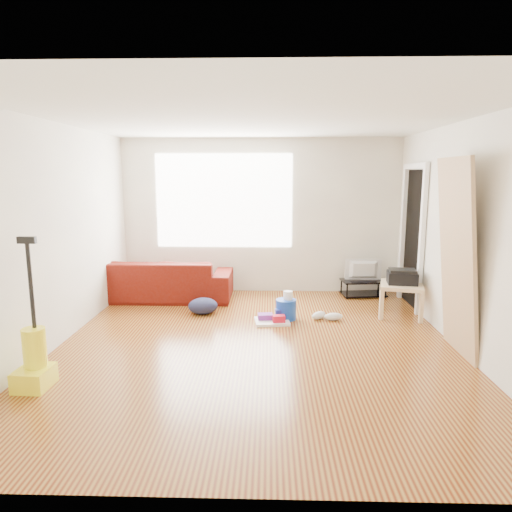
{
  "coord_description": "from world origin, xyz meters",
  "views": [
    {
      "loc": [
        0.14,
        -4.94,
        1.92
      ],
      "look_at": [
        -0.02,
        0.6,
        0.93
      ],
      "focal_mm": 32.0,
      "sensor_mm": 36.0,
      "label": 1
    }
  ],
  "objects_px": {
    "sofa": "(163,299)",
    "bucket": "(286,319)",
    "side_table": "(401,289)",
    "vacuum": "(34,360)",
    "cleaning_tray": "(273,319)",
    "backpack": "(203,314)",
    "tv_stand": "(363,287)"
  },
  "relations": [
    {
      "from": "sofa",
      "to": "bucket",
      "type": "xyz_separation_m",
      "value": [
        1.9,
        -0.98,
        0.0
      ]
    },
    {
      "from": "side_table",
      "to": "vacuum",
      "type": "xyz_separation_m",
      "value": [
        -3.95,
        -2.25,
        -0.13
      ]
    },
    {
      "from": "sofa",
      "to": "side_table",
      "type": "bearing_deg",
      "value": 167.39
    },
    {
      "from": "bucket",
      "to": "vacuum",
      "type": "relative_size",
      "value": 0.2
    },
    {
      "from": "sofa",
      "to": "vacuum",
      "type": "bearing_deg",
      "value": 81.15
    },
    {
      "from": "cleaning_tray",
      "to": "vacuum",
      "type": "bearing_deg",
      "value": -138.99
    },
    {
      "from": "cleaning_tray",
      "to": "backpack",
      "type": "bearing_deg",
      "value": 160.12
    },
    {
      "from": "sofa",
      "to": "side_table",
      "type": "distance_m",
      "value": 3.59
    },
    {
      "from": "bucket",
      "to": "vacuum",
      "type": "xyz_separation_m",
      "value": [
        -2.37,
        -2.05,
        0.26
      ]
    },
    {
      "from": "sofa",
      "to": "backpack",
      "type": "relative_size",
      "value": 5.25
    },
    {
      "from": "sofa",
      "to": "tv_stand",
      "type": "xyz_separation_m",
      "value": [
        3.18,
        0.27,
        0.14
      ]
    },
    {
      "from": "tv_stand",
      "to": "bucket",
      "type": "relative_size",
      "value": 2.67
    },
    {
      "from": "sofa",
      "to": "bucket",
      "type": "relative_size",
      "value": 7.94
    },
    {
      "from": "side_table",
      "to": "tv_stand",
      "type": "bearing_deg",
      "value": 105.97
    },
    {
      "from": "side_table",
      "to": "bucket",
      "type": "relative_size",
      "value": 2.49
    },
    {
      "from": "side_table",
      "to": "vacuum",
      "type": "distance_m",
      "value": 4.55
    },
    {
      "from": "side_table",
      "to": "bucket",
      "type": "distance_m",
      "value": 1.64
    },
    {
      "from": "sofa",
      "to": "vacuum",
      "type": "height_order",
      "value": "vacuum"
    },
    {
      "from": "cleaning_tray",
      "to": "vacuum",
      "type": "xyz_separation_m",
      "value": [
        -2.19,
        -1.91,
        0.21
      ]
    },
    {
      "from": "tv_stand",
      "to": "backpack",
      "type": "xyz_separation_m",
      "value": [
        -2.43,
        -1.04,
        -0.14
      ]
    },
    {
      "from": "vacuum",
      "to": "sofa",
      "type": "bearing_deg",
      "value": 82.97
    },
    {
      "from": "tv_stand",
      "to": "backpack",
      "type": "distance_m",
      "value": 2.65
    },
    {
      "from": "sofa",
      "to": "side_table",
      "type": "height_order",
      "value": "side_table"
    },
    {
      "from": "sofa",
      "to": "tv_stand",
      "type": "distance_m",
      "value": 3.19
    },
    {
      "from": "backpack",
      "to": "vacuum",
      "type": "distance_m",
      "value": 2.58
    },
    {
      "from": "sofa",
      "to": "backpack",
      "type": "distance_m",
      "value": 1.07
    },
    {
      "from": "tv_stand",
      "to": "side_table",
      "type": "distance_m",
      "value": 1.12
    },
    {
      "from": "sofa",
      "to": "cleaning_tray",
      "type": "relative_size",
      "value": 4.5
    },
    {
      "from": "cleaning_tray",
      "to": "bucket",
      "type": "bearing_deg",
      "value": 39.33
    },
    {
      "from": "sofa",
      "to": "vacuum",
      "type": "xyz_separation_m",
      "value": [
        -0.47,
        -3.03,
        0.26
      ]
    },
    {
      "from": "sofa",
      "to": "vacuum",
      "type": "relative_size",
      "value": 1.56
    },
    {
      "from": "vacuum",
      "to": "tv_stand",
      "type": "bearing_deg",
      "value": 43.9
    }
  ]
}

